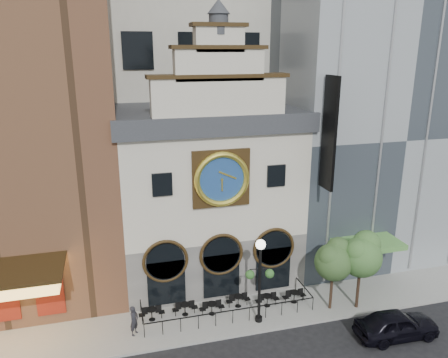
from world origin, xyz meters
TOP-DOWN VIEW (x-y plane):
  - ground at (0.00, 0.00)m, footprint 120.00×120.00m
  - sidewalk at (0.00, 2.50)m, footprint 44.00×5.00m
  - clock_building at (0.00, 7.82)m, footprint 12.60×8.78m
  - theater_building at (-13.00, 9.96)m, footprint 14.00×15.60m
  - retail_building at (12.99, 9.99)m, footprint 14.00×14.40m
  - office_tower at (0.00, 20.00)m, footprint 20.00×16.00m
  - cafe_railing at (0.00, 2.50)m, footprint 10.60×2.60m
  - bistro_0 at (-4.70, 2.82)m, footprint 1.58×0.68m
  - bistro_1 at (-2.63, 2.81)m, footprint 1.58×0.68m
  - bistro_2 at (-1.00, 2.45)m, footprint 1.58×0.68m
  - bistro_3 at (0.84, 2.84)m, footprint 1.58×0.68m
  - bistro_4 at (2.67, 2.40)m, footprint 1.58×0.68m
  - bistro_5 at (4.53, 2.35)m, footprint 1.58×0.68m
  - car_right at (8.86, -2.32)m, footprint 4.94×2.12m
  - pedestrian at (-5.81, 1.69)m, footprint 0.74×0.79m
  - lamppost at (1.60, 1.01)m, footprint 1.72×0.74m
  - tree_left at (6.53, 1.16)m, footprint 2.45×2.36m
  - tree_right at (8.24, 0.84)m, footprint 2.66×2.56m

SIDE VIEW (x-z plane):
  - ground at x=0.00m, z-range 0.00..0.00m
  - sidewalk at x=0.00m, z-range 0.00..0.15m
  - cafe_railing at x=0.00m, z-range 0.15..1.05m
  - bistro_0 at x=-4.70m, z-range 0.16..1.06m
  - bistro_1 at x=-2.63m, z-range 0.16..1.06m
  - bistro_2 at x=-1.00m, z-range 0.16..1.06m
  - bistro_3 at x=0.84m, z-range 0.16..1.06m
  - bistro_4 at x=2.67m, z-range 0.16..1.06m
  - bistro_5 at x=4.53m, z-range 0.16..1.06m
  - car_right at x=8.86m, z-range 0.00..1.66m
  - pedestrian at x=-5.81m, z-range 0.15..1.96m
  - lamppost at x=1.60m, z-range 0.79..6.21m
  - tree_left at x=6.53m, z-range 1.25..5.98m
  - tree_right at x=8.24m, z-range 1.34..6.46m
  - clock_building at x=0.00m, z-range -2.64..16.01m
  - retail_building at x=12.99m, z-range 0.14..20.14m
  - theater_building at x=-13.00m, z-range 0.10..25.10m
  - office_tower at x=0.00m, z-range 0.00..40.00m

